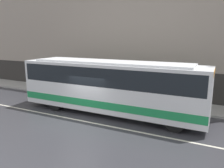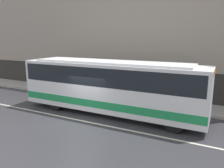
% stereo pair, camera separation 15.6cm
% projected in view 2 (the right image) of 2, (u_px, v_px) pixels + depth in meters
% --- Properties ---
extents(ground_plane, '(60.00, 60.00, 0.00)m').
position_uv_depth(ground_plane, '(81.00, 120.00, 12.88)').
color(ground_plane, '#333338').
extents(sidewalk, '(60.00, 2.55, 0.15)m').
position_uv_depth(sidewalk, '(119.00, 98.00, 17.46)').
color(sidewalk, '#A09E99').
rests_on(sidewalk, ground_plane).
extents(building_facade, '(60.00, 0.35, 9.46)m').
position_uv_depth(building_facade, '(127.00, 41.00, 17.78)').
color(building_facade, gray).
rests_on(building_facade, ground_plane).
extents(lane_stripe, '(54.00, 0.14, 0.01)m').
position_uv_depth(lane_stripe, '(81.00, 120.00, 12.88)').
color(lane_stripe, beige).
rests_on(lane_stripe, ground_plane).
extents(transit_bus, '(11.87, 2.50, 3.39)m').
position_uv_depth(transit_bus, '(109.00, 84.00, 13.76)').
color(transit_bus, white).
rests_on(transit_bus, ground_plane).
extents(pedestrian_waiting, '(0.36, 0.36, 1.71)m').
position_uv_depth(pedestrian_waiting, '(92.00, 83.00, 18.96)').
color(pedestrian_waiting, maroon).
rests_on(pedestrian_waiting, sidewalk).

